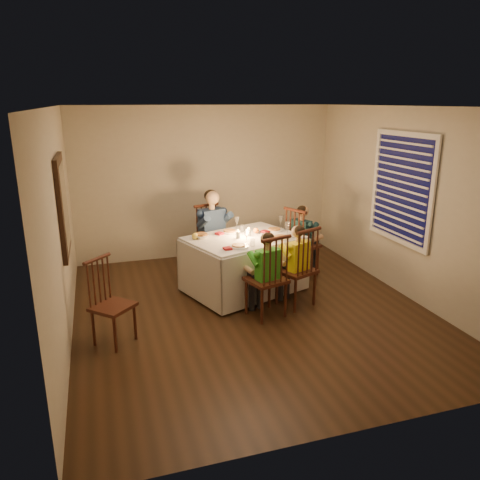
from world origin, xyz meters
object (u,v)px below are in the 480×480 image
object	(u,v)px
chair_adult	(214,273)
child_green	(265,315)
child_teal	(301,275)
dining_table	(244,253)
chair_end	(301,275)
chair_near_left	(265,315)
chair_extra	(116,342)
adult	(214,273)
child_yellow	(295,304)
chair_near_right	(295,304)
serving_bowl	(202,236)

from	to	relation	value
chair_adult	child_green	bearing A→B (deg)	-98.25
child_teal	chair_adult	bearing A→B (deg)	45.03
dining_table	chair_end	size ratio (longest dim) A/B	1.67
chair_near_left	chair_extra	bearing A→B (deg)	-11.05
chair_extra	adult	xyz separation A→B (m)	(1.63, 1.85, 0.00)
adult	child_yellow	size ratio (longest dim) A/B	1.21
chair_near_left	child_yellow	world-z (taller)	child_yellow
chair_near_right	adult	size ratio (longest dim) A/B	0.82
dining_table	adult	world-z (taller)	dining_table
chair_near_right	chair_end	size ratio (longest dim) A/B	1.00
adult	child_green	size ratio (longest dim) A/B	1.21
chair_near_right	child_yellow	xyz separation A→B (m)	(0.00, 0.00, 0.00)
dining_table	chair_extra	world-z (taller)	dining_table
chair_adult	chair_extra	size ratio (longest dim) A/B	1.10
child_green	chair_near_right	bearing A→B (deg)	-174.05
chair_extra	chair_near_left	bearing A→B (deg)	-40.62
chair_adult	chair_end	xyz separation A→B (m)	(1.31, -0.49, 0.00)
chair_near_left	serving_bowl	bearing A→B (deg)	-74.81
adult	chair_end	bearing A→B (deg)	-37.48
chair_end	adult	size ratio (longest dim) A/B	0.82
chair_adult	child_yellow	size ratio (longest dim) A/B	0.99
dining_table	child_teal	xyz separation A→B (m)	(1.07, 0.34, -0.58)
chair_adult	child_teal	bearing A→B (deg)	-37.48
chair_adult	child_teal	size ratio (longest dim) A/B	0.98
serving_bowl	adult	bearing A→B (deg)	64.18
chair_adult	child_yellow	xyz separation A→B (m)	(0.76, -1.50, 0.00)
chair_adult	serving_bowl	bearing A→B (deg)	-132.82
adult	child_yellow	distance (m)	1.69
chair_near_right	child_teal	world-z (taller)	child_teal
chair_adult	chair_extra	xyz separation A→B (m)	(-1.63, -1.85, 0.00)
dining_table	chair_adult	xyz separation A→B (m)	(-0.24, 0.83, -0.58)
chair_adult	child_teal	xyz separation A→B (m)	(1.31, -0.49, 0.00)
chair_near_right	child_green	xyz separation A→B (m)	(-0.50, -0.20, 0.00)
child_green	child_yellow	bearing A→B (deg)	-174.05
dining_table	chair_end	world-z (taller)	dining_table
chair_extra	child_yellow	bearing A→B (deg)	-36.88
chair_end	child_yellow	distance (m)	1.15
child_yellow	serving_bowl	world-z (taller)	serving_bowl
serving_bowl	dining_table	bearing A→B (deg)	-12.77
chair_extra	adult	bearing A→B (deg)	3.52
chair_end	chair_near_left	bearing A→B (deg)	114.55
child_green	chair_end	bearing A→B (deg)	-146.56
chair_end	child_teal	xyz separation A→B (m)	(0.00, 0.00, 0.00)
chair_adult	child_teal	world-z (taller)	child_teal
chair_extra	serving_bowl	bearing A→B (deg)	-3.33
chair_near_left	chair_near_right	xyz separation A→B (m)	(0.50, 0.20, 0.00)
chair_end	serving_bowl	xyz separation A→B (m)	(-1.65, -0.21, 0.84)
chair_adult	chair_near_right	xyz separation A→B (m)	(0.76, -1.50, 0.00)
child_green	child_yellow	distance (m)	0.54
chair_adult	chair_end	distance (m)	1.40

